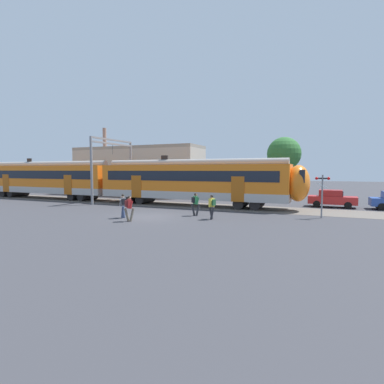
{
  "coord_description": "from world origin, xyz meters",
  "views": [
    {
      "loc": [
        11.29,
        -18.18,
        3.33
      ],
      "look_at": [
        1.96,
        3.31,
        1.6
      ],
      "focal_mm": 28.0,
      "sensor_mm": 36.0,
      "label": 1
    }
  ],
  "objects_px": {
    "pedestrian_grey": "(123,204)",
    "parked_car_red": "(332,198)",
    "pedestrian_yellow": "(212,205)",
    "crossing_signal": "(322,189)",
    "pedestrian_green": "(195,202)",
    "commuter_train": "(51,179)",
    "pedestrian_red": "(129,206)"
  },
  "relations": [
    {
      "from": "crossing_signal",
      "to": "parked_car_red",
      "type": "bearing_deg",
      "value": 83.19
    },
    {
      "from": "parked_car_red",
      "to": "crossing_signal",
      "type": "xyz_separation_m",
      "value": [
        -0.84,
        -7.05,
        1.23
      ]
    },
    {
      "from": "commuter_train",
      "to": "parked_car_red",
      "type": "height_order",
      "value": "commuter_train"
    },
    {
      "from": "pedestrian_grey",
      "to": "parked_car_red",
      "type": "bearing_deg",
      "value": 42.96
    },
    {
      "from": "commuter_train",
      "to": "pedestrian_yellow",
      "type": "relative_size",
      "value": 33.99
    },
    {
      "from": "pedestrian_green",
      "to": "pedestrian_yellow",
      "type": "distance_m",
      "value": 1.93
    },
    {
      "from": "pedestrian_yellow",
      "to": "crossing_signal",
      "type": "distance_m",
      "value": 7.72
    },
    {
      "from": "commuter_train",
      "to": "pedestrian_green",
      "type": "xyz_separation_m",
      "value": [
        20.7,
        -5.64,
        -1.26
      ]
    },
    {
      "from": "pedestrian_green",
      "to": "parked_car_red",
      "type": "height_order",
      "value": "pedestrian_green"
    },
    {
      "from": "pedestrian_grey",
      "to": "parked_car_red",
      "type": "relative_size",
      "value": 0.41
    },
    {
      "from": "commuter_train",
      "to": "pedestrian_yellow",
      "type": "height_order",
      "value": "commuter_train"
    },
    {
      "from": "pedestrian_red",
      "to": "crossing_signal",
      "type": "bearing_deg",
      "value": 29.37
    },
    {
      "from": "pedestrian_grey",
      "to": "pedestrian_yellow",
      "type": "height_order",
      "value": "same"
    },
    {
      "from": "commuter_train",
      "to": "crossing_signal",
      "type": "bearing_deg",
      "value": -6.12
    },
    {
      "from": "pedestrian_grey",
      "to": "pedestrian_yellow",
      "type": "xyz_separation_m",
      "value": [
        5.81,
        1.94,
        0.0
      ]
    },
    {
      "from": "pedestrian_grey",
      "to": "pedestrian_red",
      "type": "bearing_deg",
      "value": -39.79
    },
    {
      "from": "pedestrian_green",
      "to": "pedestrian_yellow",
      "type": "xyz_separation_m",
      "value": [
        1.65,
        -1.01,
        0.0
      ]
    },
    {
      "from": "pedestrian_grey",
      "to": "parked_car_red",
      "type": "distance_m",
      "value": 18.37
    },
    {
      "from": "parked_car_red",
      "to": "pedestrian_grey",
      "type": "bearing_deg",
      "value": -137.04
    },
    {
      "from": "crossing_signal",
      "to": "pedestrian_green",
      "type": "bearing_deg",
      "value": -163.39
    },
    {
      "from": "pedestrian_green",
      "to": "crossing_signal",
      "type": "relative_size",
      "value": 0.56
    },
    {
      "from": "pedestrian_red",
      "to": "pedestrian_green",
      "type": "distance_m",
      "value": 4.94
    },
    {
      "from": "pedestrian_grey",
      "to": "crossing_signal",
      "type": "relative_size",
      "value": 0.56
    },
    {
      "from": "commuter_train",
      "to": "pedestrian_yellow",
      "type": "distance_m",
      "value": 23.35
    },
    {
      "from": "pedestrian_green",
      "to": "pedestrian_yellow",
      "type": "relative_size",
      "value": 1.0
    },
    {
      "from": "commuter_train",
      "to": "pedestrian_red",
      "type": "distance_m",
      "value": 20.16
    },
    {
      "from": "pedestrian_grey",
      "to": "pedestrian_red",
      "type": "relative_size",
      "value": 1.0
    },
    {
      "from": "parked_car_red",
      "to": "crossing_signal",
      "type": "relative_size",
      "value": 1.35
    },
    {
      "from": "pedestrian_yellow",
      "to": "pedestrian_green",
      "type": "bearing_deg",
      "value": 148.5
    },
    {
      "from": "pedestrian_grey",
      "to": "pedestrian_yellow",
      "type": "distance_m",
      "value": 6.13
    },
    {
      "from": "pedestrian_yellow",
      "to": "parked_car_red",
      "type": "relative_size",
      "value": 0.41
    },
    {
      "from": "pedestrian_grey",
      "to": "pedestrian_green",
      "type": "height_order",
      "value": "same"
    }
  ]
}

